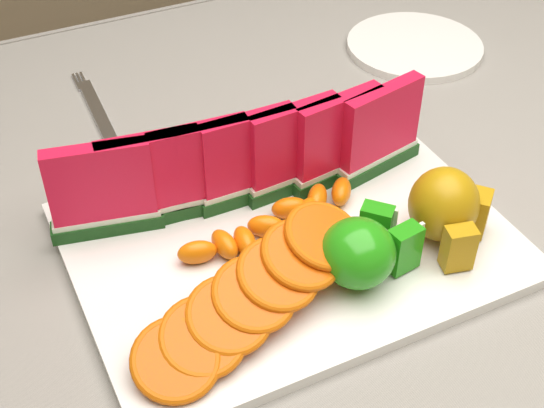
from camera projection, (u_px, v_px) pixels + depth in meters
name	position (u px, v px, depth m)	size (l,w,h in m)	color
table	(341.00, 287.00, 0.82)	(1.40, 0.90, 0.75)	#442716
tablecloth	(345.00, 245.00, 0.78)	(1.53, 1.03, 0.20)	slate
platter	(290.00, 241.00, 0.72)	(0.40, 0.30, 0.01)	silver
apple_cluster	(363.00, 250.00, 0.65)	(0.11, 0.09, 0.06)	#1E821B
pear_cluster	(447.00, 207.00, 0.69)	(0.09, 0.09, 0.07)	#B2730F
side_plate	(414.00, 46.00, 1.01)	(0.21, 0.21, 0.01)	silver
fork	(98.00, 114.00, 0.89)	(0.02, 0.20, 0.00)	silver
watermelon_row	(248.00, 161.00, 0.73)	(0.39, 0.07, 0.10)	#0D350F
orange_fan_front	(254.00, 294.00, 0.62)	(0.25, 0.14, 0.06)	#D74A00
orange_fan_back	(197.00, 163.00, 0.77)	(0.23, 0.09, 0.04)	#D74A00
tangerine_segments	(275.00, 221.00, 0.71)	(0.20, 0.06, 0.02)	orange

